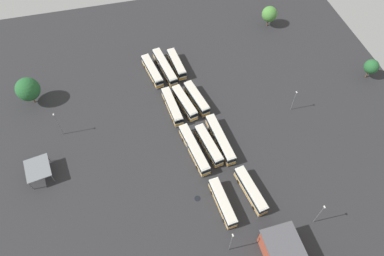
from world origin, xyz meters
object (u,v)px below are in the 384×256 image
Objects in this scene: bus_row3_slot2 at (251,190)px; bus_row2_slot0 at (194,149)px; bus_row0_slot2 at (177,64)px; bus_row1_slot0 at (172,106)px; bus_row0_slot1 at (165,67)px; lamp_post_by_building at (294,100)px; bus_row0_slot0 at (152,71)px; lamp_post_far_corner at (58,124)px; lamp_post_near_entrance at (319,214)px; tree_north_edge at (269,14)px; maintenance_shelter at (38,168)px; tree_west_edge at (371,67)px; tree_northeast at (28,89)px; lamp_post_mid_lot at (231,242)px; bus_row2_slot1 at (209,145)px; bus_row2_slot2 at (220,139)px; bus_row3_slot0 at (223,203)px; bus_row1_slot1 at (185,103)px; bus_row1_slot2 at (197,98)px.

bus_row2_slot0 is at bearing -144.90° from bus_row3_slot2.
bus_row0_slot2 is 0.93× the size of bus_row1_slot0.
bus_row0_slot1 is 1.22× the size of bus_row3_slot2.
lamp_post_by_building is at bearing 76.66° from bus_row1_slot0.
bus_row3_slot2 is (46.55, 16.13, -0.00)m from bus_row0_slot0.
bus_row0_slot0 is 1.47× the size of lamp_post_far_corner.
lamp_post_near_entrance is (57.11, 28.39, 2.92)m from bus_row0_slot0.
tree_north_edge is (-61.04, 28.39, 3.04)m from bus_row3_slot2.
bus_row0_slot0 is 4.24m from bus_row0_slot1.
maintenance_shelter reaches higher than bus_row2_slot0.
bus_row0_slot0 is at bearing -169.10° from bus_row1_slot0.
tree_northeast is at bearing -98.25° from tree_west_edge.
lamp_post_mid_lot is at bearing 37.74° from tree_northeast.
bus_row0_slot0 and bus_row2_slot0 have the same top height.
bus_row2_slot1 and bus_row2_slot2 have the same top height.
bus_row0_slot2 is 38.25m from lamp_post_by_building.
bus_row0_slot2 is 1.53× the size of maintenance_shelter.
bus_row3_slot2 is (-1.42, 7.64, 0.00)m from bus_row3_slot0.
tree_north_edge reaches higher than bus_row1_slot1.
bus_row2_slot2 is at bearing 23.79° from bus_row0_slot0.
bus_row3_slot2 is at bearing 22.65° from bus_row2_slot1.
bus_row0_slot1 is 59.35m from lamp_post_mid_lot.
bus_row0_slot0 is at bearing 120.19° from lamp_post_far_corner.
tree_northeast reaches higher than bus_row3_slot0.
bus_row3_slot0 is at bearing 5.06° from bus_row0_slot1.
bus_row1_slot1 is at bearing -105.93° from lamp_post_by_building.
lamp_post_near_entrance reaches higher than bus_row2_slot1.
bus_row1_slot0 and bus_row2_slot1 have the same top height.
bus_row1_slot0 is at bearing 91.52° from lamp_post_far_corner.
bus_row0_slot0 is 1.02× the size of bus_row2_slot1.
bus_row3_slot2 is at bearing 35.10° from bus_row2_slot0.
bus_row0_slot1 is at bearing 100.31° from bus_row0_slot0.
bus_row1_slot0 is 1.47× the size of lamp_post_far_corner.
bus_row0_slot2 is 1.34× the size of tree_northeast.
bus_row1_slot0 is 1.36× the size of lamp_post_mid_lot.
bus_row0_slot1 is 16.56m from bus_row1_slot2.
bus_row1_slot0 is 16.00m from bus_row2_slot0.
lamp_post_near_entrance is (9.14, 19.89, 2.93)m from bus_row3_slot0.
tree_west_edge is at bearing 72.24° from bus_row0_slot2.
lamp_post_mid_lot reaches higher than tree_north_edge.
bus_row1_slot2 is 1.63× the size of lamp_post_by_building.
lamp_post_far_corner is 94.04m from tree_west_edge.
bus_row1_slot2 is at bearing -109.56° from lamp_post_by_building.
bus_row1_slot2 and bus_row3_slot2 have the same top height.
lamp_post_mid_lot is 1.42× the size of tree_west_edge.
bus_row0_slot2 is 0.95× the size of bus_row2_slot1.
bus_row0_slot2 is at bearing -130.81° from lamp_post_by_building.
bus_row2_slot1 is (16.05, 2.86, 0.00)m from bus_row1_slot1.
lamp_post_far_corner is at bearing -62.05° from bus_row0_slot1.
bus_row0_slot1 is (-0.76, 4.17, 0.00)m from bus_row0_slot0.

